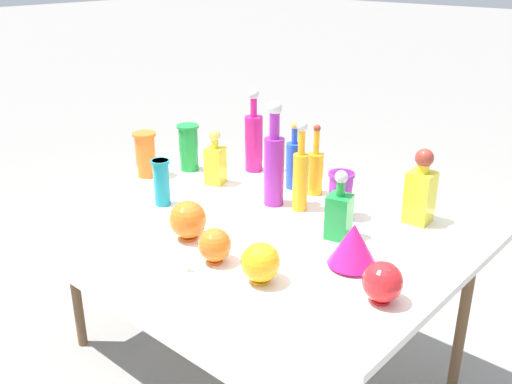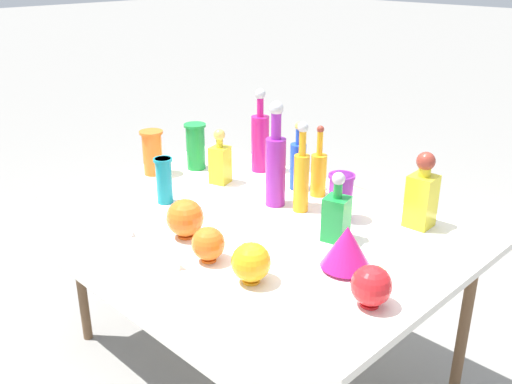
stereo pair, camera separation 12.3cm
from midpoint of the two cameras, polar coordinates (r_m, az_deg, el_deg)
ground_plane at (r=2.70m, az=1.36°, el=-17.09°), size 40.00×40.00×0.00m
display_table at (r=2.30m, az=0.92°, el=-3.91°), size 1.67×1.06×0.76m
tall_bottle_0 at (r=2.29m, az=6.10°, el=1.53°), size 0.06×0.06×0.37m
tall_bottle_1 at (r=2.33m, az=3.49°, el=2.80°), size 0.08×0.08×0.44m
tall_bottle_2 at (r=2.53m, az=5.60°, el=2.81°), size 0.07×0.07×0.31m
tall_bottle_3 at (r=2.72m, az=1.72°, el=5.24°), size 0.09×0.09×0.40m
tall_bottle_4 at (r=2.47m, az=7.70°, el=2.01°), size 0.07×0.07×0.31m
square_decanter_0 at (r=2.26m, az=17.77°, el=-0.24°), size 0.10×0.10×0.30m
square_decanter_1 at (r=2.59m, az=-2.26°, el=3.11°), size 0.10×0.10×0.25m
square_decanter_2 at (r=2.09m, az=9.73°, el=-2.25°), size 0.10×0.10×0.26m
slender_vase_0 at (r=2.77m, az=-4.80°, el=4.69°), size 0.11×0.11×0.22m
slender_vase_1 at (r=2.25m, az=10.02°, el=-0.39°), size 0.10×0.10×0.19m
slender_vase_2 at (r=2.39m, az=-7.73°, el=1.28°), size 0.08×0.08×0.20m
slender_vase_3 at (r=2.72m, az=-9.06°, el=4.05°), size 0.11×0.11×0.21m
fluted_vase_0 at (r=1.91m, az=10.89°, el=-5.44°), size 0.17×0.17×0.16m
round_bowl_0 at (r=1.93m, az=-2.98°, el=-5.22°), size 0.12×0.12×0.12m
round_bowl_1 at (r=1.74m, az=13.47°, el=-9.12°), size 0.12×0.12×0.13m
round_bowl_2 at (r=1.81m, az=1.46°, el=-7.07°), size 0.13×0.13×0.14m
round_bowl_3 at (r=2.10m, az=-5.44°, el=-2.61°), size 0.14×0.14×0.15m
price_tag_left at (r=1.92m, az=-6.18°, el=-6.97°), size 0.05×0.02×0.05m
price_tag_center at (r=2.17m, az=-11.01°, el=-3.77°), size 0.06×0.03×0.04m
cardboard_box_behind_left at (r=3.64m, az=10.53°, el=-3.65°), size 0.59×0.50×0.36m
cardboard_box_behind_right at (r=3.52m, az=11.56°, el=-4.22°), size 0.44×0.43×0.41m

